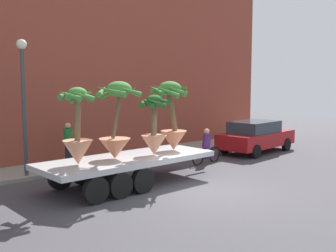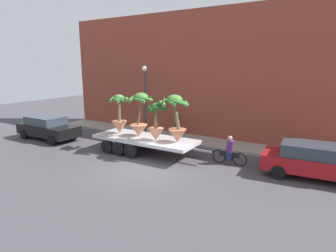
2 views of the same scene
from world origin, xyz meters
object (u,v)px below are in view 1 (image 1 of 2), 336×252
object	(u,v)px
potted_palm_rear	(172,115)
potted_palm_middle	(154,129)
flatbed_trailer	(122,164)
street_lamp	(23,90)
potted_palm_extra	(116,123)
pedestrian_near_gate	(68,142)
cyclist	(207,148)
potted_palm_front	(78,132)
parked_car	(256,136)

from	to	relation	value
potted_palm_rear	potted_palm_middle	distance (m)	1.20
flatbed_trailer	street_lamp	size ratio (longest dim) A/B	1.48
potted_palm_extra	pedestrian_near_gate	distance (m)	4.06
potted_palm_rear	pedestrian_near_gate	size ratio (longest dim) A/B	1.49
potted_palm_middle	pedestrian_near_gate	distance (m)	4.44
potted_palm_middle	cyclist	xyz separation A→B (m)	(3.83, 1.09, -1.20)
potted_palm_front	parked_car	distance (m)	10.63
potted_palm_extra	cyclist	bearing A→B (deg)	8.23
flatbed_trailer	street_lamp	world-z (taller)	street_lamp
potted_palm_middle	potted_palm_extra	bearing A→B (deg)	165.80
potted_palm_middle	street_lamp	world-z (taller)	street_lamp
parked_car	potted_palm_middle	bearing A→B (deg)	-170.23
potted_palm_front	pedestrian_near_gate	size ratio (longest dim) A/B	1.38
potted_palm_front	potted_palm_extra	size ratio (longest dim) A/B	0.93
potted_palm_middle	street_lamp	size ratio (longest dim) A/B	0.43
potted_palm_rear	pedestrian_near_gate	distance (m)	4.65
parked_car	flatbed_trailer	bearing A→B (deg)	-173.22
potted_palm_middle	parked_car	distance (m)	7.88
cyclist	potted_palm_middle	bearing A→B (deg)	-164.15
potted_palm_front	potted_palm_extra	bearing A→B (deg)	3.52
potted_palm_rear	parked_car	world-z (taller)	potted_palm_rear
potted_palm_middle	parked_car	bearing A→B (deg)	9.77
pedestrian_near_gate	street_lamp	world-z (taller)	street_lamp
potted_palm_front	cyclist	size ratio (longest dim) A/B	1.28
potted_palm_rear	cyclist	world-z (taller)	potted_palm_rear
potted_palm_rear	cyclist	bearing A→B (deg)	16.11
potted_palm_middle	cyclist	bearing A→B (deg)	15.85
potted_palm_rear	pedestrian_near_gate	bearing A→B (deg)	118.68
flatbed_trailer	potted_palm_rear	world-z (taller)	potted_palm_rear
parked_car	potted_palm_extra	bearing A→B (deg)	-173.77
potted_palm_front	street_lamp	bearing A→B (deg)	96.55
potted_palm_extra	street_lamp	size ratio (longest dim) A/B	0.53
flatbed_trailer	parked_car	world-z (taller)	parked_car
potted_palm_extra	cyclist	world-z (taller)	potted_palm_extra
flatbed_trailer	potted_palm_extra	world-z (taller)	potted_palm_extra
potted_palm_rear	flatbed_trailer	bearing A→B (deg)	-179.37
potted_palm_middle	pedestrian_near_gate	xyz separation A→B (m)	(-1.07, 4.23, -0.83)
potted_palm_extra	cyclist	xyz separation A→B (m)	(5.17, 0.75, -1.50)
parked_car	street_lamp	xyz separation A→B (m)	(-10.87, 2.07, 2.40)
flatbed_trailer	street_lamp	xyz separation A→B (m)	(-1.99, 3.13, 2.46)
flatbed_trailer	potted_palm_middle	world-z (taller)	potted_palm_middle
potted_palm_middle	street_lamp	distance (m)	4.84
pedestrian_near_gate	potted_palm_middle	bearing A→B (deg)	-75.86
potted_palm_middle	potted_palm_front	distance (m)	2.82
pedestrian_near_gate	parked_car	bearing A→B (deg)	-18.33
potted_palm_middle	parked_car	world-z (taller)	potted_palm_middle
cyclist	street_lamp	world-z (taller)	street_lamp
potted_palm_middle	cyclist	size ratio (longest dim) A/B	1.13
cyclist	pedestrian_near_gate	distance (m)	5.83
cyclist	street_lamp	distance (m)	7.80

